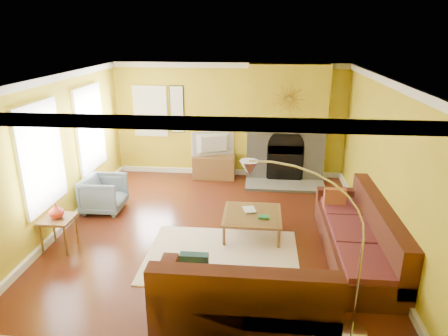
# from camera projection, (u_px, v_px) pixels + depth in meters

# --- Properties ---
(floor) EXTENTS (5.50, 6.00, 0.02)m
(floor) POSITION_uv_depth(u_px,v_px,m) (215.00, 231.00, 7.16)
(floor) COLOR #602614
(floor) RESTS_ON ground
(ceiling) EXTENTS (5.50, 6.00, 0.02)m
(ceiling) POSITION_uv_depth(u_px,v_px,m) (214.00, 77.00, 6.26)
(ceiling) COLOR white
(ceiling) RESTS_ON ground
(wall_back) EXTENTS (5.50, 0.02, 2.70)m
(wall_back) POSITION_uv_depth(u_px,v_px,m) (229.00, 121.00, 9.54)
(wall_back) COLOR gold
(wall_back) RESTS_ON ground
(wall_front) EXTENTS (5.50, 0.02, 2.70)m
(wall_front) POSITION_uv_depth(u_px,v_px,m) (179.00, 254.00, 3.88)
(wall_front) COLOR gold
(wall_front) RESTS_ON ground
(wall_left) EXTENTS (0.02, 6.00, 2.70)m
(wall_left) POSITION_uv_depth(u_px,v_px,m) (58.00, 154.00, 6.96)
(wall_left) COLOR gold
(wall_left) RESTS_ON ground
(wall_right) EXTENTS (0.02, 6.00, 2.70)m
(wall_right) POSITION_uv_depth(u_px,v_px,m) (383.00, 164.00, 6.47)
(wall_right) COLOR gold
(wall_right) RESTS_ON ground
(baseboard) EXTENTS (5.50, 6.00, 0.12)m
(baseboard) POSITION_uv_depth(u_px,v_px,m) (215.00, 228.00, 7.14)
(baseboard) COLOR white
(baseboard) RESTS_ON floor
(crown_molding) EXTENTS (5.50, 6.00, 0.12)m
(crown_molding) POSITION_uv_depth(u_px,v_px,m) (214.00, 81.00, 6.29)
(crown_molding) COLOR white
(crown_molding) RESTS_ON ceiling
(window_left_near) EXTENTS (0.06, 1.22, 1.72)m
(window_left_near) POSITION_uv_depth(u_px,v_px,m) (89.00, 129.00, 8.13)
(window_left_near) COLOR white
(window_left_near) RESTS_ON wall_left
(window_left_far) EXTENTS (0.06, 1.22, 1.72)m
(window_left_far) POSITION_uv_depth(u_px,v_px,m) (40.00, 157.00, 6.34)
(window_left_far) COLOR white
(window_left_far) RESTS_ON wall_left
(window_back) EXTENTS (0.82, 0.06, 1.22)m
(window_back) POSITION_uv_depth(u_px,v_px,m) (150.00, 111.00, 9.60)
(window_back) COLOR white
(window_back) RESTS_ON wall_back
(wall_art) EXTENTS (0.34, 0.04, 1.14)m
(wall_art) POSITION_uv_depth(u_px,v_px,m) (177.00, 110.00, 9.53)
(wall_art) COLOR white
(wall_art) RESTS_ON wall_back
(fireplace) EXTENTS (1.80, 0.40, 2.70)m
(fireplace) POSITION_uv_depth(u_px,v_px,m) (286.00, 124.00, 9.22)
(fireplace) COLOR gray
(fireplace) RESTS_ON floor
(mantel) EXTENTS (1.92, 0.22, 0.08)m
(mantel) POSITION_uv_depth(u_px,v_px,m) (287.00, 130.00, 9.03)
(mantel) COLOR white
(mantel) RESTS_ON fireplace
(hearth) EXTENTS (1.80, 0.70, 0.06)m
(hearth) POSITION_uv_depth(u_px,v_px,m) (285.00, 185.00, 9.14)
(hearth) COLOR gray
(hearth) RESTS_ON floor
(sunburst) EXTENTS (0.70, 0.04, 0.70)m
(sunburst) POSITION_uv_depth(u_px,v_px,m) (288.00, 99.00, 8.81)
(sunburst) COLOR olive
(sunburst) RESTS_ON fireplace
(rug) EXTENTS (2.40, 1.80, 0.02)m
(rug) POSITION_uv_depth(u_px,v_px,m) (222.00, 256.00, 6.34)
(rug) COLOR beige
(rug) RESTS_ON floor
(sectional_sofa) EXTENTS (3.22, 3.49, 0.90)m
(sectional_sofa) POSITION_uv_depth(u_px,v_px,m) (283.00, 237.00, 6.01)
(sectional_sofa) COLOR #4C2218
(sectional_sofa) RESTS_ON floor
(coffee_table) EXTENTS (1.00, 1.00, 0.40)m
(coffee_table) POSITION_uv_depth(u_px,v_px,m) (252.00, 224.00, 6.98)
(coffee_table) COLOR white
(coffee_table) RESTS_ON floor
(media_console) EXTENTS (1.00, 0.45, 0.55)m
(media_console) POSITION_uv_depth(u_px,v_px,m) (214.00, 167.00, 9.62)
(media_console) COLOR brown
(media_console) RESTS_ON floor
(tv) EXTENTS (1.01, 0.48, 0.59)m
(tv) POSITION_uv_depth(u_px,v_px,m) (214.00, 144.00, 9.44)
(tv) COLOR black
(tv) RESTS_ON media_console
(subwoofer) EXTENTS (0.30, 0.30, 0.30)m
(subwoofer) POSITION_uv_depth(u_px,v_px,m) (225.00, 171.00, 9.70)
(subwoofer) COLOR white
(subwoofer) RESTS_ON floor
(armchair) EXTENTS (0.78, 0.76, 0.71)m
(armchair) POSITION_uv_depth(u_px,v_px,m) (104.00, 194.00, 7.84)
(armchair) COLOR slate
(armchair) RESTS_ON floor
(side_table) EXTENTS (0.50, 0.50, 0.55)m
(side_table) POSITION_uv_depth(u_px,v_px,m) (59.00, 233.00, 6.50)
(side_table) COLOR brown
(side_table) RESTS_ON floor
(vase) EXTENTS (0.24, 0.24, 0.25)m
(vase) POSITION_uv_depth(u_px,v_px,m) (56.00, 211.00, 6.37)
(vase) COLOR red
(vase) RESTS_ON side_table
(book) EXTENTS (0.26, 0.31, 0.03)m
(book) POSITION_uv_depth(u_px,v_px,m) (244.00, 210.00, 7.01)
(book) COLOR white
(book) RESTS_ON coffee_table
(arc_lamp) EXTENTS (1.35, 0.36, 2.12)m
(arc_lamp) POSITION_uv_depth(u_px,v_px,m) (308.00, 254.00, 4.42)
(arc_lamp) COLOR silver
(arc_lamp) RESTS_ON floor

